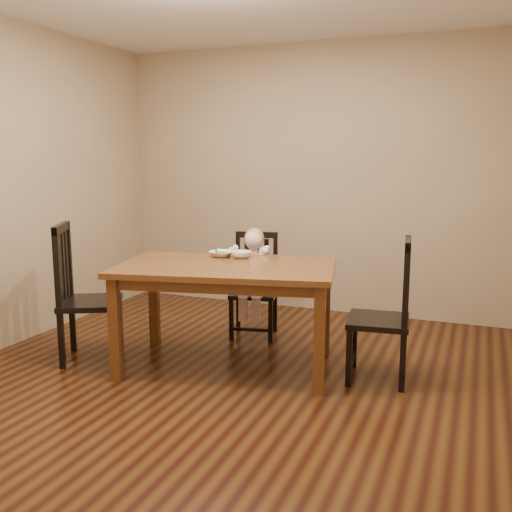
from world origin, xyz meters
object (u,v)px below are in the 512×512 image
at_px(chair_left, 83,295).
at_px(toddler, 254,273).
at_px(dining_table, 227,276).
at_px(chair_right, 386,313).
at_px(bowl_veg, 241,254).
at_px(chair_child, 255,287).
at_px(bowl_peas, 222,254).

distance_m(chair_left, toddler, 1.46).
bearing_deg(dining_table, chair_right, 8.90).
bearing_deg(bowl_veg, chair_child, 100.01).
distance_m(chair_child, chair_right, 1.41).
xyz_separation_m(toddler, bowl_peas, (-0.08, -0.48, 0.24)).
height_order(chair_left, bowl_peas, chair_left).
height_order(chair_child, chair_left, chair_left).
distance_m(chair_child, bowl_peas, 0.66).
bearing_deg(bowl_peas, bowl_veg, 3.03).
distance_m(chair_child, chair_left, 1.48).
height_order(chair_child, toddler, chair_child).
bearing_deg(chair_right, dining_table, 92.30).
distance_m(dining_table, bowl_veg, 0.32).
distance_m(bowl_peas, bowl_veg, 0.16).
xyz_separation_m(chair_right, bowl_peas, (-1.33, 0.10, 0.33)).
relative_size(toddler, bowl_veg, 3.13).
height_order(chair_right, bowl_peas, chair_right).
relative_size(dining_table, chair_left, 1.62).
relative_size(chair_right, toddler, 1.96).
bearing_deg(toddler, bowl_peas, 67.50).
xyz_separation_m(chair_left, bowl_veg, (1.11, 0.56, 0.30)).
bearing_deg(chair_child, bowl_peas, 69.42).
xyz_separation_m(chair_right, toddler, (-1.25, 0.59, 0.09)).
bearing_deg(bowl_veg, chair_right, -5.42).
xyz_separation_m(chair_left, toddler, (1.03, 1.03, 0.06)).
bearing_deg(toddler, bowl_veg, 86.90).
xyz_separation_m(chair_left, chair_right, (2.28, 0.45, -0.03)).
height_order(dining_table, toddler, toddler).
relative_size(chair_child, toddler, 1.75).
distance_m(dining_table, chair_right, 1.19).
bearing_deg(dining_table, chair_child, 97.01).
xyz_separation_m(chair_child, bowl_peas, (-0.07, -0.53, 0.38)).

